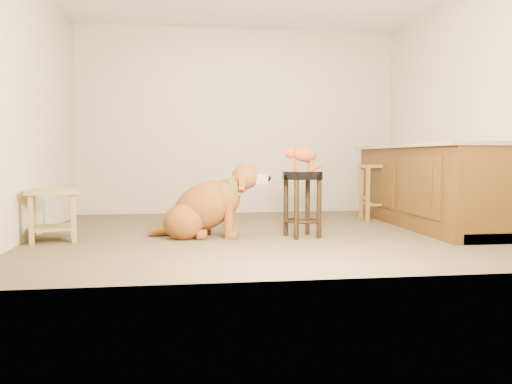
{
  "coord_description": "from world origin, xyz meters",
  "views": [
    {
      "loc": [
        -0.72,
        -5.1,
        0.79
      ],
      "look_at": [
        -0.06,
        -0.23,
        0.45
      ],
      "focal_mm": 35.0,
      "sensor_mm": 36.0,
      "label": 1
    }
  ],
  "objects": [
    {
      "name": "golden_retriever",
      "position": [
        -0.56,
        -0.16,
        0.29
      ],
      "size": [
        1.21,
        0.66,
        0.78
      ],
      "rotation": [
        0.0,
        0.0,
        -0.17
      ],
      "color": "brown",
      "rests_on": "ground"
    },
    {
      "name": "wood_stool",
      "position": [
        1.62,
        0.88,
        0.36
      ],
      "size": [
        0.41,
        0.41,
        0.7
      ],
      "rotation": [
        0.0,
        0.0,
        -0.08
      ],
      "color": "brown",
      "rests_on": "ground"
    },
    {
      "name": "room_shell",
      "position": [
        0.0,
        0.0,
        1.68
      ],
      "size": [
        4.54,
        4.04,
        2.62
      ],
      "color": "beige",
      "rests_on": "ground"
    },
    {
      "name": "cabinet_run",
      "position": [
        1.94,
        0.3,
        0.44
      ],
      "size": [
        0.7,
        2.56,
        0.94
      ],
      "color": "#4F300E",
      "rests_on": "ground"
    },
    {
      "name": "tabby_kitten",
      "position": [
        0.38,
        -0.3,
        0.81
      ],
      "size": [
        0.44,
        0.25,
        0.29
      ],
      "rotation": [
        0.0,
        0.0,
        0.23
      ],
      "color": "#9D3A0F",
      "rests_on": "padded_stool"
    },
    {
      "name": "floor",
      "position": [
        0.0,
        0.0,
        0.0
      ],
      "size": [
        4.5,
        4.0,
        0.01
      ],
      "primitive_type": "cube",
      "color": "brown",
      "rests_on": "ground"
    },
    {
      "name": "padded_stool",
      "position": [
        0.39,
        -0.29,
        0.46
      ],
      "size": [
        0.41,
        0.41,
        0.65
      ],
      "rotation": [
        0.0,
        0.0,
        0.23
      ],
      "color": "black",
      "rests_on": "ground"
    },
    {
      "name": "side_table",
      "position": [
        -2.0,
        -0.19,
        0.32
      ],
      "size": [
        0.57,
        0.57,
        0.49
      ],
      "rotation": [
        0.0,
        0.0,
        0.24
      ],
      "color": "olive",
      "rests_on": "ground"
    }
  ]
}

